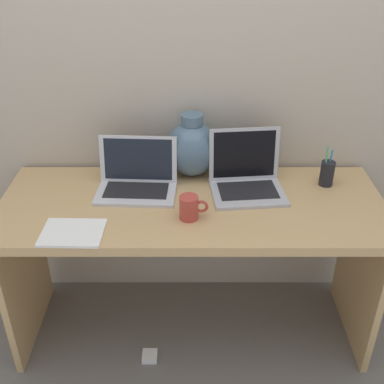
{
  "coord_description": "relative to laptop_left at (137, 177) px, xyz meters",
  "views": [
    {
      "loc": [
        0.0,
        -1.72,
        1.82
      ],
      "look_at": [
        0.0,
        0.0,
        0.79
      ],
      "focal_mm": 44.81,
      "sensor_mm": 36.0,
      "label": 1
    }
  ],
  "objects": [
    {
      "name": "pen_cup",
      "position": [
        0.84,
        0.04,
        0.0
      ],
      "size": [
        0.06,
        0.06,
        0.19
      ],
      "color": "black",
      "rests_on": "desk"
    },
    {
      "name": "back_wall",
      "position": [
        0.24,
        0.24,
        0.4
      ],
      "size": [
        4.4,
        0.04,
        2.4
      ],
      "primitive_type": "cube",
      "color": "#BCAD99",
      "rests_on": "ground"
    },
    {
      "name": "green_vase",
      "position": [
        0.24,
        0.14,
        0.07
      ],
      "size": [
        0.24,
        0.24,
        0.29
      ],
      "color": "slate",
      "rests_on": "desk"
    },
    {
      "name": "ground_plane",
      "position": [
        0.24,
        -0.12,
        -0.8
      ],
      "size": [
        6.0,
        6.0,
        0.0
      ],
      "primitive_type": "plane",
      "color": "slate"
    },
    {
      "name": "laptop_left",
      "position": [
        0.0,
        0.0,
        0.0
      ],
      "size": [
        0.35,
        0.25,
        0.22
      ],
      "color": "silver",
      "rests_on": "desk"
    },
    {
      "name": "coffee_mug",
      "position": [
        0.23,
        -0.24,
        -0.01
      ],
      "size": [
        0.12,
        0.08,
        0.1
      ],
      "color": "#B23D33",
      "rests_on": "desk"
    },
    {
      "name": "desk",
      "position": [
        0.24,
        -0.12,
        -0.21
      ],
      "size": [
        1.64,
        0.64,
        0.74
      ],
      "color": "tan",
      "rests_on": "ground"
    },
    {
      "name": "notebook_stack",
      "position": [
        -0.22,
        -0.35,
        -0.05
      ],
      "size": [
        0.24,
        0.19,
        0.01
      ],
      "primitive_type": "cube",
      "rotation": [
        0.0,
        0.0,
        -0.03
      ],
      "color": "white",
      "rests_on": "desk"
    },
    {
      "name": "laptop_right",
      "position": [
        0.48,
        0.01,
        0.01
      ],
      "size": [
        0.34,
        0.29,
        0.25
      ],
      "color": "#B2B2B7",
      "rests_on": "desk"
    },
    {
      "name": "power_brick",
      "position": [
        0.04,
        -0.31,
        -0.79
      ],
      "size": [
        0.07,
        0.07,
        0.03
      ],
      "primitive_type": "cube",
      "color": "white",
      "rests_on": "ground"
    }
  ]
}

